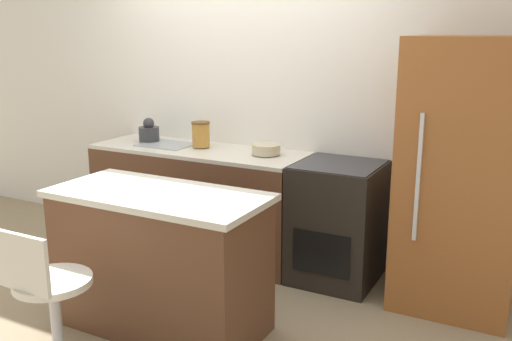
# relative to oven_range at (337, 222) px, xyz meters

# --- Properties ---
(ground_plane) EXTENTS (14.00, 14.00, 0.00)m
(ground_plane) POSITION_rel_oven_range_xyz_m (-0.95, -0.33, -0.45)
(ground_plane) COLOR #998466
(wall_back) EXTENTS (8.00, 0.06, 2.60)m
(wall_back) POSITION_rel_oven_range_xyz_m (-0.95, 0.34, 0.85)
(wall_back) COLOR white
(wall_back) RESTS_ON ground_plane
(back_counter) EXTENTS (1.82, 0.61, 0.89)m
(back_counter) POSITION_rel_oven_range_xyz_m (-1.22, 0.00, -0.00)
(back_counter) COLOR brown
(back_counter) RESTS_ON ground_plane
(kitchen_island) EXTENTS (1.33, 0.64, 0.88)m
(kitchen_island) POSITION_rel_oven_range_xyz_m (-0.72, -1.18, -0.00)
(kitchen_island) COLOR brown
(kitchen_island) RESTS_ON ground_plane
(oven_range) EXTENTS (0.60, 0.63, 0.89)m
(oven_range) POSITION_rel_oven_range_xyz_m (0.00, 0.00, 0.00)
(oven_range) COLOR black
(oven_range) RESTS_ON ground_plane
(refrigerator) EXTENTS (0.75, 0.66, 1.79)m
(refrigerator) POSITION_rel_oven_range_xyz_m (0.84, -0.01, 0.45)
(refrigerator) COLOR #995628
(refrigerator) RESTS_ON ground_plane
(stool_chair) EXTENTS (0.41, 0.41, 0.86)m
(stool_chair) POSITION_rel_oven_range_xyz_m (-0.92, -1.88, -0.04)
(stool_chair) COLOR #B7B7BC
(stool_chair) RESTS_ON ground_plane
(kettle) EXTENTS (0.18, 0.18, 0.20)m
(kettle) POSITION_rel_oven_range_xyz_m (-1.75, 0.05, 0.53)
(kettle) COLOR #333338
(kettle) RESTS_ON back_counter
(mixing_bowl) EXTENTS (0.22, 0.22, 0.08)m
(mixing_bowl) POSITION_rel_oven_range_xyz_m (-0.61, 0.05, 0.49)
(mixing_bowl) COLOR #C1B28E
(mixing_bowl) RESTS_ON back_counter
(canister_jar) EXTENTS (0.15, 0.15, 0.21)m
(canister_jar) POSITION_rel_oven_range_xyz_m (-1.21, 0.05, 0.55)
(canister_jar) COLOR #B77F33
(canister_jar) RESTS_ON back_counter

